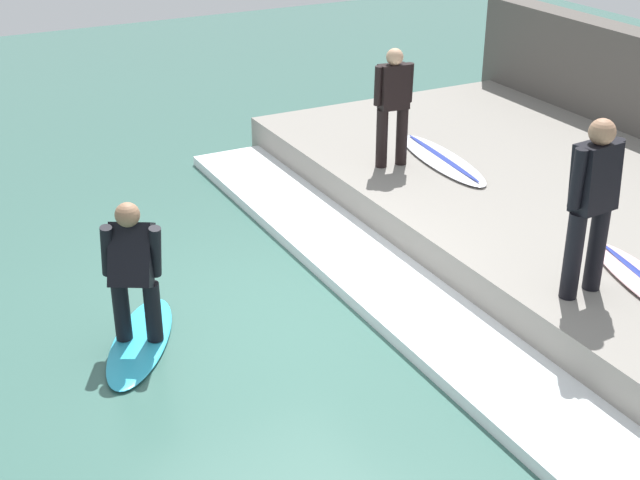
% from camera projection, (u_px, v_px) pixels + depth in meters
% --- Properties ---
extents(ground_plane, '(28.00, 28.00, 0.00)m').
position_uv_depth(ground_plane, '(264.00, 315.00, 9.00)').
color(ground_plane, '#386056').
extents(concrete_ledge, '(4.40, 9.12, 0.49)m').
position_uv_depth(concrete_ledge, '(575.00, 216.00, 10.59)').
color(concrete_ledge, gray).
rests_on(concrete_ledge, ground_plane).
extents(wave_foam_crest, '(1.02, 8.67, 0.13)m').
position_uv_depth(wave_foam_crest, '(380.00, 280.00, 9.54)').
color(wave_foam_crest, white).
rests_on(wave_foam_crest, ground_plane).
extents(surfboard_riding, '(1.27, 1.69, 0.06)m').
position_uv_depth(surfboard_riding, '(140.00, 341.00, 8.50)').
color(surfboard_riding, '#2DADD1').
rests_on(surfboard_riding, ground_plane).
extents(surfer_riding, '(0.56, 0.59, 1.41)m').
position_uv_depth(surfer_riding, '(133.00, 266.00, 8.15)').
color(surfer_riding, black).
rests_on(surfer_riding, surfboard_riding).
extents(surfer_waiting_near, '(0.58, 0.31, 1.71)m').
position_uv_depth(surfer_waiting_near, '(593.00, 199.00, 8.00)').
color(surfer_waiting_near, black).
rests_on(surfer_waiting_near, concrete_ledge).
extents(surfer_waiting_far, '(0.51, 0.29, 1.51)m').
position_uv_depth(surfer_waiting_far, '(393.00, 101.00, 11.07)').
color(surfer_waiting_far, black).
rests_on(surfer_waiting_far, concrete_ledge).
extents(surfboard_waiting_far, '(0.73, 2.09, 0.07)m').
position_uv_depth(surfboard_waiting_far, '(442.00, 159.00, 11.54)').
color(surfboard_waiting_far, silver).
rests_on(surfboard_waiting_far, concrete_ledge).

